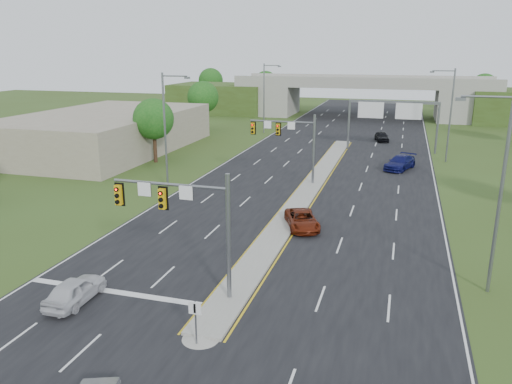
{
  "coord_description": "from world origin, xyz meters",
  "views": [
    {
      "loc": [
        8.29,
        -22.89,
        12.96
      ],
      "look_at": [
        -1.67,
        10.68,
        3.0
      ],
      "focal_mm": 35.0,
      "sensor_mm": 36.0,
      "label": 1
    }
  ],
  "objects": [
    {
      "name": "ground",
      "position": [
        0.0,
        0.0,
        0.0
      ],
      "size": [
        240.0,
        240.0,
        0.0
      ],
      "primitive_type": "plane",
      "color": "#364719",
      "rests_on": "ground"
    },
    {
      "name": "road",
      "position": [
        0.0,
        35.0,
        0.01
      ],
      "size": [
        24.0,
        160.0,
        0.02
      ],
      "primitive_type": "cube",
      "color": "black",
      "rests_on": "ground"
    },
    {
      "name": "median",
      "position": [
        0.0,
        23.0,
        0.1
      ],
      "size": [
        2.0,
        54.0,
        0.16
      ],
      "primitive_type": "cube",
      "color": "gray",
      "rests_on": "road"
    },
    {
      "name": "median_nose",
      "position": [
        0.0,
        -4.0,
        0.1
      ],
      "size": [
        2.0,
        2.0,
        0.16
      ],
      "primitive_type": "cone",
      "color": "gray",
      "rests_on": "road"
    },
    {
      "name": "lane_markings",
      "position": [
        -0.6,
        28.91,
        0.02
      ],
      "size": [
        23.72,
        160.0,
        0.01
      ],
      "color": "gold",
      "rests_on": "road"
    },
    {
      "name": "signal_mast_near",
      "position": [
        -2.26,
        -0.07,
        4.73
      ],
      "size": [
        6.62,
        0.6,
        7.0
      ],
      "color": "slate",
      "rests_on": "ground"
    },
    {
      "name": "signal_mast_far",
      "position": [
        -2.26,
        24.93,
        4.73
      ],
      "size": [
        6.62,
        0.6,
        7.0
      ],
      "color": "slate",
      "rests_on": "ground"
    },
    {
      "name": "keep_right_sign",
      "position": [
        0.0,
        -4.53,
        1.52
      ],
      "size": [
        0.6,
        0.13,
        2.2
      ],
      "color": "slate",
      "rests_on": "ground"
    },
    {
      "name": "sign_gantry",
      "position": [
        6.68,
        44.92,
        5.24
      ],
      "size": [
        11.58,
        0.44,
        6.67
      ],
      "color": "slate",
      "rests_on": "ground"
    },
    {
      "name": "overpass",
      "position": [
        0.0,
        80.0,
        3.55
      ],
      "size": [
        80.0,
        14.0,
        8.1
      ],
      "color": "gray",
      "rests_on": "ground"
    },
    {
      "name": "lightpole_l_mid",
      "position": [
        -13.3,
        20.0,
        6.1
      ],
      "size": [
        2.85,
        0.25,
        11.0
      ],
      "color": "slate",
      "rests_on": "ground"
    },
    {
      "name": "lightpole_l_far",
      "position": [
        -13.3,
        55.0,
        6.1
      ],
      "size": [
        2.85,
        0.25,
        11.0
      ],
      "color": "slate",
      "rests_on": "ground"
    },
    {
      "name": "lightpole_r_near",
      "position": [
        13.3,
        5.0,
        6.1
      ],
      "size": [
        2.85,
        0.25,
        11.0
      ],
      "color": "slate",
      "rests_on": "ground"
    },
    {
      "name": "lightpole_r_far",
      "position": [
        13.3,
        40.0,
        6.1
      ],
      "size": [
        2.85,
        0.25,
        11.0
      ],
      "color": "slate",
      "rests_on": "ground"
    },
    {
      "name": "tree_l_near",
      "position": [
        -20.0,
        30.0,
        5.18
      ],
      "size": [
        4.8,
        4.8,
        7.6
      ],
      "color": "#382316",
      "rests_on": "ground"
    },
    {
      "name": "tree_l_mid",
      "position": [
        -24.0,
        55.0,
        5.51
      ],
      "size": [
        5.2,
        5.2,
        8.12
      ],
      "color": "#382316",
      "rests_on": "ground"
    },
    {
      "name": "tree_back_a",
      "position": [
        -38.0,
        94.0,
        5.84
      ],
      "size": [
        6.0,
        6.0,
        8.85
      ],
      "color": "#382316",
      "rests_on": "ground"
    },
    {
      "name": "tree_back_b",
      "position": [
        -24.0,
        94.0,
        5.51
      ],
      "size": [
        5.6,
        5.6,
        8.32
      ],
      "color": "#382316",
      "rests_on": "ground"
    },
    {
      "name": "tree_back_c",
      "position": [
        24.0,
        94.0,
        5.51
      ],
      "size": [
        5.6,
        5.6,
        8.32
      ],
      "color": "#382316",
      "rests_on": "ground"
    },
    {
      "name": "commercial_building",
      "position": [
        -30.0,
        35.0,
        2.5
      ],
      "size": [
        18.0,
        30.0,
        5.0
      ],
      "primitive_type": "cube",
      "color": "gray",
      "rests_on": "ground"
    },
    {
      "name": "car_white",
      "position": [
        -7.76,
        -2.59,
        0.72
      ],
      "size": [
        1.74,
        4.13,
        1.39
      ],
      "primitive_type": "imported",
      "rotation": [
        0.0,
        0.0,
        3.17
      ],
      "color": "silver",
      "rests_on": "road"
    },
    {
      "name": "car_far_a",
      "position": [
        1.5,
        12.22,
        0.67
      ],
      "size": [
        3.72,
        5.11,
        1.29
      ],
      "primitive_type": "imported",
      "rotation": [
        0.0,
        0.0,
        0.38
      ],
      "color": "#5E1A09",
      "rests_on": "road"
    },
    {
      "name": "car_far_b",
      "position": [
        8.25,
        34.4,
        0.79
      ],
      "size": [
        3.87,
        5.72,
        1.54
      ],
      "primitive_type": "imported",
      "rotation": [
        0.0,
        0.0,
        -0.36
      ],
      "color": "#0C0F4A",
      "rests_on": "road"
    },
    {
      "name": "car_far_c",
      "position": [
        5.34,
        52.52,
        0.72
      ],
      "size": [
        2.54,
        4.35,
        1.39
      ],
      "primitive_type": "imported",
      "rotation": [
        0.0,
        0.0,
        0.23
      ],
      "color": "black",
      "rests_on": "road"
    }
  ]
}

